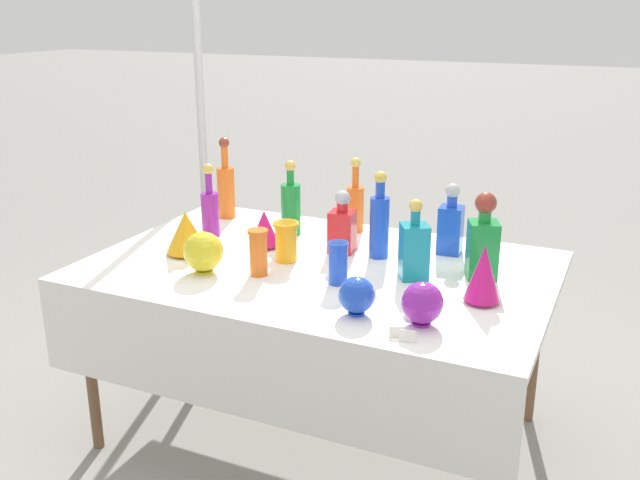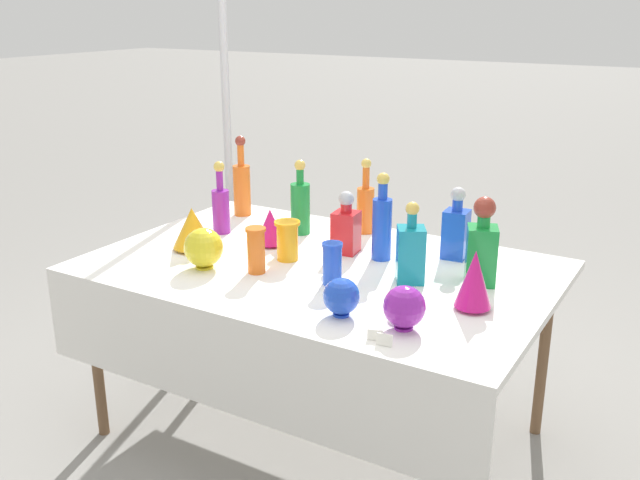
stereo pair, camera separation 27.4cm
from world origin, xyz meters
name	(u,v)px [view 1 (the left image)]	position (x,y,z in m)	size (l,w,h in m)	color
ground_plane	(320,432)	(0.00, 0.00, 0.00)	(40.00, 40.00, 0.00)	gray
display_table	(316,281)	(0.00, -0.04, 0.70)	(1.77, 1.14, 0.76)	white
tall_bottle_0	(226,188)	(-0.67, 0.40, 0.90)	(0.08, 0.08, 0.38)	orange
tall_bottle_1	(210,209)	(-0.58, 0.13, 0.88)	(0.08, 0.08, 0.32)	purple
tall_bottle_2	(379,222)	(0.18, 0.18, 0.91)	(0.08, 0.08, 0.35)	blue
tall_bottle_3	(355,204)	(-0.04, 0.45, 0.88)	(0.08, 0.08, 0.33)	orange
tall_bottle_4	(291,206)	(-0.28, 0.30, 0.89)	(0.09, 0.09, 0.33)	#198C38
square_decanter_0	(342,227)	(0.02, 0.17, 0.87)	(0.11, 0.11, 0.26)	red
square_decanter_1	(483,241)	(0.60, 0.12, 0.90)	(0.14, 0.14, 0.33)	#198C38
square_decanter_2	(414,248)	(0.37, 0.01, 0.88)	(0.13, 0.13, 0.30)	teal
square_decanter_3	(451,225)	(0.42, 0.34, 0.88)	(0.10, 0.10, 0.29)	blue
slender_vase_0	(258,251)	(-0.16, -0.20, 0.86)	(0.08, 0.08, 0.18)	orange
slender_vase_1	(338,262)	(0.14, -0.15, 0.84)	(0.08, 0.08, 0.16)	blue
slender_vase_2	(286,240)	(-0.14, -0.02, 0.85)	(0.10, 0.10, 0.16)	orange
fluted_vase_0	(483,273)	(0.66, -0.11, 0.87)	(0.12, 0.12, 0.21)	#C61972
fluted_vase_1	(186,232)	(-0.54, -0.11, 0.85)	(0.17, 0.17, 0.18)	orange
fluted_vase_2	(264,228)	(-0.30, 0.09, 0.84)	(0.12, 0.12, 0.16)	#C61972
round_bowl_0	(203,252)	(-0.36, -0.26, 0.84)	(0.15, 0.15, 0.16)	yellow
round_bowl_1	(357,295)	(0.30, -0.38, 0.83)	(0.12, 0.12, 0.13)	blue
round_bowl_2	(422,303)	(0.52, -0.36, 0.83)	(0.13, 0.13, 0.14)	purple
price_tag_left	(408,336)	(0.52, -0.50, 0.78)	(0.05, 0.01, 0.04)	white
price_tag_center	(397,332)	(0.48, -0.48, 0.78)	(0.05, 0.01, 0.03)	white
cardboard_box_behind_left	(367,286)	(-0.30, 1.33, 0.12)	(0.53, 0.52, 0.33)	tan
cardboard_box_behind_right	(379,288)	(-0.19, 1.25, 0.16)	(0.53, 0.47, 0.40)	tan
canopy_pole	(203,161)	(-1.07, 0.81, 0.92)	(0.18, 0.18, 2.35)	silver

